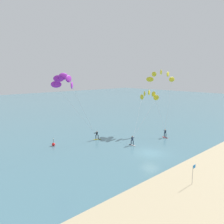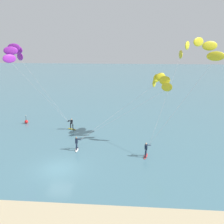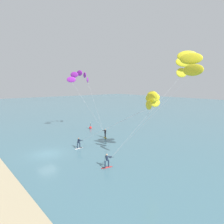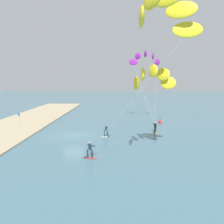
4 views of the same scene
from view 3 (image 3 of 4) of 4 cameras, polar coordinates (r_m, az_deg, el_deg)
name	(u,v)px [view 3 (image 3 of 4)]	position (r m, az deg, el deg)	size (l,w,h in m)	color
ground_plane	(47,154)	(30.60, -17.66, -11.07)	(240.00, 240.00, 0.00)	slate
kitesurfer_nearshore	(184,68)	(23.07, 19.51, 11.59)	(9.27, 9.41, 13.17)	red
kitesurfer_mid_water	(148,103)	(25.65, 9.94, 2.58)	(11.75, 7.40, 8.88)	white
kitesurfer_far_out	(81,79)	(41.25, -8.78, 9.22)	(8.97, 5.45, 12.41)	yellow
marker_buoy	(90,128)	(44.63, -6.06, -4.35)	(0.56, 0.56, 1.38)	red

